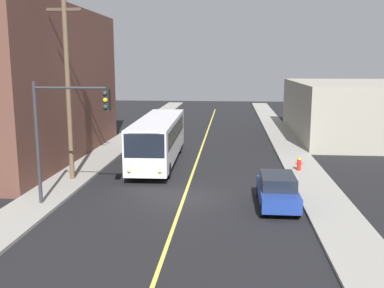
% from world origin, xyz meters
% --- Properties ---
extents(ground_plane, '(120.00, 120.00, 0.00)m').
position_xyz_m(ground_plane, '(0.00, 0.00, 0.00)').
color(ground_plane, black).
extents(sidewalk_left, '(2.50, 90.00, 0.15)m').
position_xyz_m(sidewalk_left, '(-7.25, 10.00, 0.07)').
color(sidewalk_left, gray).
rests_on(sidewalk_left, ground).
extents(sidewalk_right, '(2.50, 90.00, 0.15)m').
position_xyz_m(sidewalk_right, '(7.25, 10.00, 0.07)').
color(sidewalk_right, gray).
rests_on(sidewalk_right, ground).
extents(lane_stripe_center, '(0.16, 60.00, 0.01)m').
position_xyz_m(lane_stripe_center, '(0.00, 15.00, 0.01)').
color(lane_stripe_center, '#D8CC4C').
rests_on(lane_stripe_center, ground).
extents(building_left_brick, '(10.00, 19.79, 10.97)m').
position_xyz_m(building_left_brick, '(-13.49, 8.91, 5.48)').
color(building_left_brick, brown).
rests_on(building_left_brick, ground).
extents(building_right_warehouse, '(12.00, 18.12, 5.22)m').
position_xyz_m(building_right_warehouse, '(14.49, 20.95, 2.61)').
color(building_right_warehouse, gray).
rests_on(building_right_warehouse, ground).
extents(city_bus, '(2.85, 12.21, 3.20)m').
position_xyz_m(city_bus, '(-2.64, 8.06, 1.82)').
color(city_bus, silver).
rests_on(city_bus, ground).
extents(parked_car_blue, '(1.83, 4.40, 1.62)m').
position_xyz_m(parked_car_blue, '(4.75, -1.03, 0.84)').
color(parked_car_blue, navy).
rests_on(parked_car_blue, ground).
extents(utility_pole_near, '(2.40, 0.28, 11.32)m').
position_xyz_m(utility_pole_near, '(-7.04, 2.76, 6.33)').
color(utility_pole_near, brown).
rests_on(utility_pole_near, sidewalk_left).
extents(traffic_signal_left_corner, '(3.75, 0.48, 6.00)m').
position_xyz_m(traffic_signal_left_corner, '(-5.41, -1.94, 4.30)').
color(traffic_signal_left_corner, '#2D2D33').
rests_on(traffic_signal_left_corner, sidewalk_left).
extents(fire_hydrant, '(0.44, 0.26, 0.84)m').
position_xyz_m(fire_hydrant, '(6.85, 6.08, 0.58)').
color(fire_hydrant, red).
rests_on(fire_hydrant, sidewalk_right).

